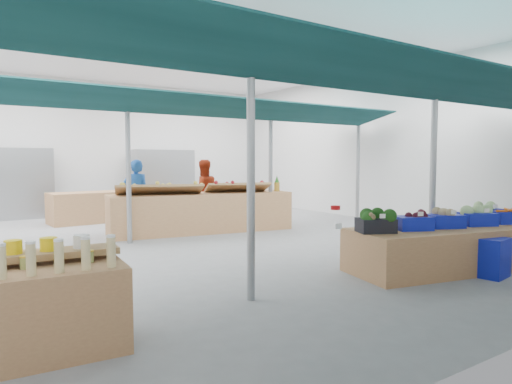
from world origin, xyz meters
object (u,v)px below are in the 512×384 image
Objects in this scene: vendor_left at (136,195)px; vendor_right at (203,192)px; fruit_counter at (202,213)px; bottle_shelf at (20,309)px; veg_counter at (454,248)px; crate_stack at (493,258)px.

vendor_right is at bearing -170.90° from vendor_left.
fruit_counter is at bearing 146.59° from vendor_left.
bottle_shelf is 1.04× the size of vendor_left.
fruit_counter is at bearing 70.49° from vendor_right.
vendor_left is 1.00× the size of vendor_right.
veg_counter is at bearing 2.81° from bottle_shelf.
fruit_counter is at bearing 54.60° from bottle_shelf.
fruit_counter reaches higher than veg_counter.
bottle_shelf is 8.10m from vendor_right.
bottle_shelf is 1.04× the size of vendor_right.
vendor_left is at bearing 146.59° from fruit_counter.
vendor_left is (-1.20, 1.10, 0.39)m from fruit_counter.
vendor_right is (1.80, 0.00, 0.00)m from vendor_left.
vendor_right reaches higher than crate_stack.
fruit_counter is (-1.56, 5.43, 0.13)m from veg_counter.
veg_counter is at bearing -64.88° from fruit_counter.
vendor_right is at bearing 110.69° from veg_counter.
crate_stack is (5.98, -0.79, -0.13)m from bottle_shelf.
crate_stack is at bearing -3.00° from bottle_shelf.
crate_stack is at bearing -66.21° from fruit_counter.
fruit_counter reaches higher than crate_stack.
vendor_left reaches higher than bottle_shelf.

